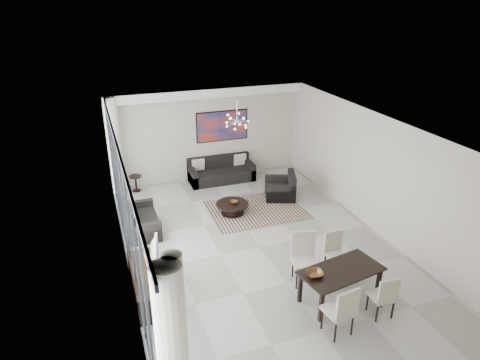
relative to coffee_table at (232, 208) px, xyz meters
name	(u,v)px	position (x,y,z in m)	size (l,w,h in m)	color
room_shell	(281,188)	(0.54, -1.81, 1.28)	(6.00, 9.00, 2.90)	#A8A39B
window_wall	(129,211)	(-2.78, -1.81, 1.29)	(0.37, 8.95, 2.90)	silver
soffit	(207,93)	(0.07, 2.49, 2.60)	(5.98, 0.40, 0.26)	white
painting	(222,126)	(0.57, 2.66, 1.48)	(1.68, 0.04, 0.98)	#B93719
chandelier	(237,121)	(0.37, 0.69, 2.18)	(0.66, 0.66, 0.71)	silver
rug	(256,210)	(0.68, -0.02, -0.17)	(2.51, 1.93, 0.01)	black
coffee_table	(232,208)	(0.00, 0.00, 0.00)	(0.88, 0.88, 0.31)	black
bowl_coffee	(234,202)	(0.03, -0.02, 0.17)	(0.23, 0.23, 0.07)	brown
sofa_main	(221,173)	(0.39, 2.26, 0.07)	(2.03, 0.83, 0.74)	black
loveseat	(140,222)	(-2.47, -0.09, 0.07)	(0.81, 1.43, 0.72)	black
armchair	(281,189)	(1.66, 0.49, 0.08)	(1.08, 1.11, 0.74)	black
side_table	(136,181)	(-2.26, 2.34, 0.15)	(0.36, 0.36, 0.49)	black
tv_console	(145,284)	(-2.69, -2.66, 0.10)	(0.49, 1.73, 0.54)	black
television	(151,258)	(-2.53, -2.65, 0.64)	(0.97, 0.13, 0.56)	gray
dining_table	(341,274)	(0.82, -4.01, 0.40)	(1.71, 1.07, 0.67)	black
dining_chair_sw	(343,309)	(0.32, -4.87, 0.41)	(0.52, 0.52, 1.01)	#BEB59D
dining_chair_se	(385,295)	(1.28, -4.74, 0.34)	(0.44, 0.44, 0.89)	#BEB59D
dining_chair_nw	(304,254)	(0.44, -3.23, 0.45)	(0.60, 0.60, 1.08)	#BEB59D
dining_chair_ne	(335,249)	(1.22, -3.15, 0.34)	(0.42, 0.42, 0.90)	#BEB59D
bowl_dining	(315,274)	(0.26, -4.00, 0.53)	(0.31, 0.31, 0.08)	brown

